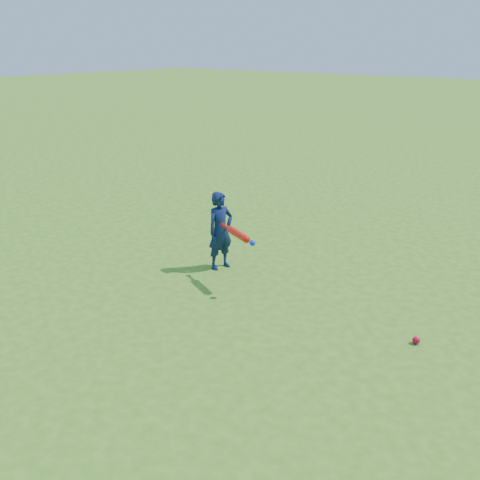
{
  "coord_description": "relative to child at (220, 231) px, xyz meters",
  "views": [
    {
      "loc": [
        3.96,
        -4.56,
        2.64
      ],
      "look_at": [
        0.41,
        -0.1,
        0.53
      ],
      "focal_mm": 40.0,
      "sensor_mm": 36.0,
      "label": 1
    }
  ],
  "objects": [
    {
      "name": "child",
      "position": [
        0.0,
        0.0,
        0.0
      ],
      "size": [
        0.3,
        0.4,
        0.97
      ],
      "primitive_type": "imported",
      "rotation": [
        0.0,
        0.0,
        1.35
      ],
      "color": "#0E1B44",
      "rests_on": "ground"
    },
    {
      "name": "ground_ball_red",
      "position": [
        2.59,
        -0.24,
        -0.45
      ],
      "size": [
        0.07,
        0.07,
        0.07
      ],
      "primitive_type": "sphere",
      "color": "red",
      "rests_on": "ground"
    },
    {
      "name": "ground",
      "position": [
        0.05,
        -0.09,
        -0.48
      ],
      "size": [
        80.0,
        80.0,
        0.0
      ],
      "primitive_type": "plane",
      "color": "#3E771C",
      "rests_on": "ground"
    },
    {
      "name": "bat_swing",
      "position": [
        0.51,
        -0.27,
        0.13
      ],
      "size": [
        0.69,
        0.33,
        0.08
      ],
      "rotation": [
        0.0,
        0.0,
        -0.4
      ],
      "color": "red",
      "rests_on": "ground"
    }
  ]
}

